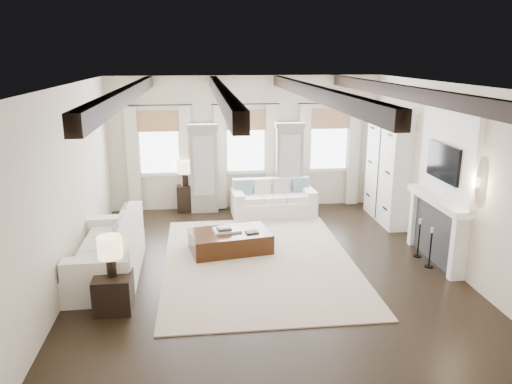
{
  "coord_description": "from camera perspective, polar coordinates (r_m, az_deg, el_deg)",
  "views": [
    {
      "loc": [
        -1.14,
        -8.11,
        3.68
      ],
      "look_at": [
        -0.07,
        0.95,
        1.15
      ],
      "focal_mm": 35.0,
      "sensor_mm": 36.0,
      "label": 1
    }
  ],
  "objects": [
    {
      "name": "side_table_front",
      "position": [
        7.81,
        -15.97,
        -11.01
      ],
      "size": [
        0.54,
        0.54,
        0.54
      ],
      "primitive_type": "cube",
      "color": "black",
      "rests_on": "ground"
    },
    {
      "name": "sofa_left",
      "position": [
        8.89,
        -16.2,
        -6.77
      ],
      "size": [
        1.09,
        2.34,
        1.0
      ],
      "color": "white",
      "rests_on": "ground"
    },
    {
      "name": "book_upper",
      "position": [
        9.55,
        -3.67,
        -4.07
      ],
      "size": [
        0.25,
        0.21,
        0.03
      ],
      "primitive_type": "cube",
      "rotation": [
        0.0,
        0.0,
        0.17
      ],
      "color": "beige",
      "rests_on": "book_lower"
    },
    {
      "name": "lamp_back",
      "position": [
        12.01,
        -8.14,
        2.75
      ],
      "size": [
        0.37,
        0.37,
        0.64
      ],
      "color": "black",
      "rests_on": "side_table_back"
    },
    {
      "name": "candlestick_near",
      "position": [
        9.43,
        19.29,
        -6.35
      ],
      "size": [
        0.15,
        0.15,
        0.75
      ],
      "color": "black",
      "rests_on": "ground"
    },
    {
      "name": "area_rug",
      "position": [
        9.24,
        0.32,
        -7.91
      ],
      "size": [
        3.42,
        4.74,
        0.02
      ],
      "primitive_type": "cube",
      "color": "#C6B29C",
      "rests_on": "ground"
    },
    {
      "name": "ottoman",
      "position": [
        9.66,
        -2.98,
        -5.65
      ],
      "size": [
        1.63,
        1.17,
        0.39
      ],
      "primitive_type": "cube",
      "rotation": [
        0.0,
        0.0,
        0.17
      ],
      "color": "black",
      "rests_on": "ground"
    },
    {
      "name": "ground",
      "position": [
        8.98,
        1.18,
        -8.69
      ],
      "size": [
        7.5,
        7.5,
        0.0
      ],
      "primitive_type": "plane",
      "color": "black",
      "rests_on": "ground"
    },
    {
      "name": "book_lower",
      "position": [
        9.57,
        -3.67,
        -4.25
      ],
      "size": [
        0.29,
        0.24,
        0.04
      ],
      "primitive_type": "cube",
      "rotation": [
        0.0,
        0.0,
        0.17
      ],
      "color": "#262628",
      "rests_on": "tray"
    },
    {
      "name": "book_loose",
      "position": [
        9.52,
        -0.46,
        -4.61
      ],
      "size": [
        0.27,
        0.22,
        0.03
      ],
      "primitive_type": "cube",
      "rotation": [
        0.0,
        0.0,
        0.17
      ],
      "color": "#262628",
      "rests_on": "ottoman"
    },
    {
      "name": "sofa_back",
      "position": [
        11.78,
        1.94,
        -1.02
      ],
      "size": [
        1.97,
        0.95,
        0.83
      ],
      "color": "white",
      "rests_on": "ground"
    },
    {
      "name": "candlestick_far",
      "position": [
        9.83,
        18.1,
        -5.35
      ],
      "size": [
        0.15,
        0.15,
        0.75
      ],
      "color": "black",
      "rests_on": "ground"
    },
    {
      "name": "room_shell",
      "position": [
        9.37,
        5.04,
        4.43
      ],
      "size": [
        6.54,
        7.54,
        3.22
      ],
      "color": "beige",
      "rests_on": "ground"
    },
    {
      "name": "side_table_back",
      "position": [
        12.19,
        -8.01,
        -0.69
      ],
      "size": [
        0.42,
        0.42,
        0.62
      ],
      "primitive_type": "cube",
      "color": "black",
      "rests_on": "ground"
    },
    {
      "name": "tray",
      "position": [
        9.64,
        -3.35,
        -4.34
      ],
      "size": [
        0.56,
        0.46,
        0.04
      ],
      "primitive_type": "cube",
      "rotation": [
        0.0,
        0.0,
        0.17
      ],
      "color": "white",
      "rests_on": "ottoman"
    },
    {
      "name": "lamp_front",
      "position": [
        7.53,
        -16.35,
        -6.31
      ],
      "size": [
        0.36,
        0.36,
        0.61
      ],
      "color": "black",
      "rests_on": "side_table_front"
    }
  ]
}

